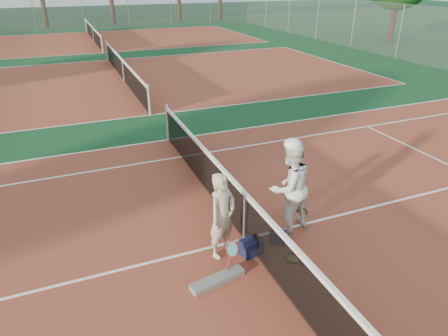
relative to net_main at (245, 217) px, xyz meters
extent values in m
plane|color=#0F371B|center=(0.00, 0.00, -0.51)|extent=(130.00, 130.00, 0.00)
cube|color=brown|center=(0.00, 0.00, -0.51)|extent=(23.77, 10.97, 0.01)
cube|color=brown|center=(0.00, 13.50, -0.51)|extent=(23.77, 10.97, 0.01)
cube|color=brown|center=(0.00, 27.00, -0.51)|extent=(23.77, 10.97, 0.01)
imported|color=#BCAC92|center=(-0.54, -0.23, 0.29)|extent=(0.69, 0.61, 1.60)
imported|color=silver|center=(0.93, 0.03, 0.41)|extent=(1.01, 0.86, 1.85)
cube|color=black|center=(-0.07, -0.44, -0.36)|extent=(0.42, 0.32, 0.30)
cube|color=black|center=(0.54, -0.32, -0.39)|extent=(0.35, 0.34, 0.24)
cube|color=#66625C|center=(-0.90, -0.91, -0.46)|extent=(0.98, 0.41, 0.10)
cylinder|color=#ABC3D8|center=(0.54, -0.24, -0.36)|extent=(0.09, 0.09, 0.30)
cylinder|color=#382314|center=(20.31, 18.23, 1.64)|extent=(0.44, 0.44, 4.31)
camera|label=1|loc=(-2.72, -5.64, 4.06)|focal=32.00mm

